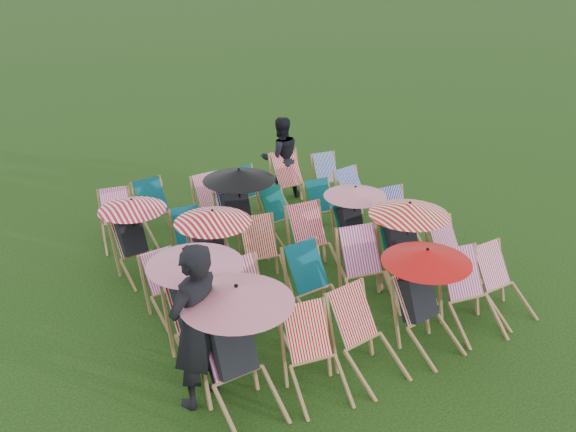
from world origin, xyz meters
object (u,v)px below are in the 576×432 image
deckchair_5 (505,284)px  person_left (196,327)px  deckchair_0 (240,348)px  person_rear (281,158)px  deckchair_29 (331,179)px

deckchair_5 → person_left: 4.27m
deckchair_0 → person_rear: person_rear is taller
deckchair_0 → deckchair_5: 3.88m
deckchair_29 → deckchair_0: bearing=-126.1°
deckchair_0 → person_rear: size_ratio=0.92×
deckchair_0 → deckchair_5: bearing=-5.4°
person_rear → deckchair_0: bearing=66.5°
deckchair_0 → person_rear: (3.27, 4.98, 0.03)m
person_left → deckchair_0: bearing=114.7°
deckchair_0 → deckchair_5: deckchair_0 is taller
deckchair_29 → deckchair_5: bearing=-85.4°
deckchair_0 → person_left: 0.51m
person_left → person_rear: (3.62, 4.67, -0.18)m
deckchair_29 → person_rear: 1.03m
deckchair_5 → person_left: person_left is taller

